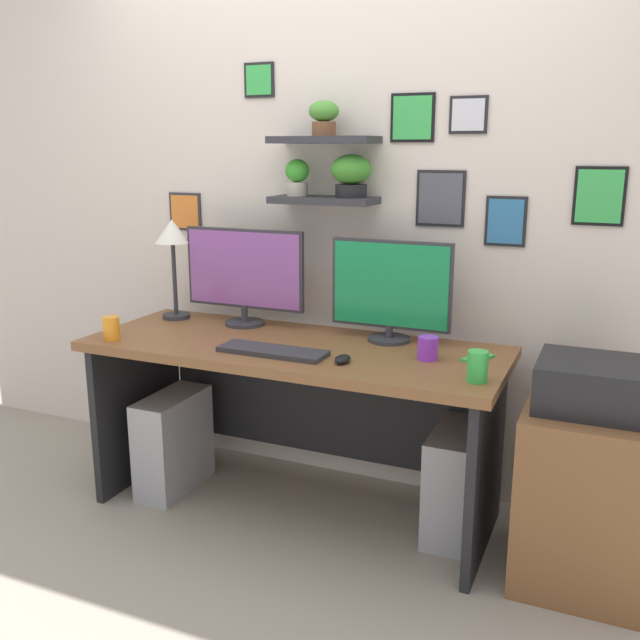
# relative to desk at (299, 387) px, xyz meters

# --- Properties ---
(ground_plane) EXTENTS (8.00, 8.00, 0.00)m
(ground_plane) POSITION_rel_desk_xyz_m (0.00, -0.06, -0.54)
(ground_plane) COLOR gray
(back_wall_assembly) EXTENTS (4.40, 0.24, 2.70)m
(back_wall_assembly) POSITION_rel_desk_xyz_m (0.00, 0.38, 0.81)
(back_wall_assembly) COLOR beige
(back_wall_assembly) RESTS_ON ground
(desk) EXTENTS (1.75, 0.68, 0.75)m
(desk) POSITION_rel_desk_xyz_m (0.00, 0.00, 0.00)
(desk) COLOR brown
(desk) RESTS_ON ground
(monitor_left) EXTENTS (0.59, 0.18, 0.44)m
(monitor_left) POSITION_rel_desk_xyz_m (-0.35, 0.16, 0.44)
(monitor_left) COLOR #2D2D33
(monitor_left) RESTS_ON desk
(monitor_right) EXTENTS (0.52, 0.18, 0.42)m
(monitor_right) POSITION_rel_desk_xyz_m (0.35, 0.16, 0.42)
(monitor_right) COLOR #2D2D33
(monitor_right) RESTS_ON desk
(keyboard) EXTENTS (0.44, 0.14, 0.02)m
(keyboard) POSITION_rel_desk_xyz_m (-0.02, -0.21, 0.22)
(keyboard) COLOR #2D2D33
(keyboard) RESTS_ON desk
(computer_mouse) EXTENTS (0.06, 0.09, 0.03)m
(computer_mouse) POSITION_rel_desk_xyz_m (0.28, -0.21, 0.22)
(computer_mouse) COLOR black
(computer_mouse) RESTS_ON desk
(desk_lamp) EXTENTS (0.16, 0.16, 0.47)m
(desk_lamp) POSITION_rel_desk_xyz_m (-0.71, 0.14, 0.57)
(desk_lamp) COLOR #2D2D33
(desk_lamp) RESTS_ON desk
(cell_phone) EXTENTS (0.11, 0.16, 0.01)m
(cell_phone) POSITION_rel_desk_xyz_m (0.75, 0.04, 0.21)
(cell_phone) COLOR green
(cell_phone) RESTS_ON desk
(coffee_mug) EXTENTS (0.08, 0.08, 0.09)m
(coffee_mug) POSITION_rel_desk_xyz_m (0.57, -0.04, 0.25)
(coffee_mug) COLOR purple
(coffee_mug) RESTS_ON desk
(pen_cup) EXTENTS (0.07, 0.07, 0.10)m
(pen_cup) POSITION_rel_desk_xyz_m (-0.74, -0.30, 0.26)
(pen_cup) COLOR orange
(pen_cup) RESTS_ON desk
(water_cup) EXTENTS (0.07, 0.07, 0.11)m
(water_cup) POSITION_rel_desk_xyz_m (0.79, -0.23, 0.26)
(water_cup) COLOR green
(water_cup) RESTS_ON desk
(drawer_cabinet) EXTENTS (0.44, 0.50, 0.66)m
(drawer_cabinet) POSITION_rel_desk_xyz_m (1.17, -0.09, -0.21)
(drawer_cabinet) COLOR brown
(drawer_cabinet) RESTS_ON ground
(printer) EXTENTS (0.38, 0.34, 0.17)m
(printer) POSITION_rel_desk_xyz_m (1.17, -0.09, 0.20)
(printer) COLOR black
(printer) RESTS_ON drawer_cabinet
(computer_tower_left) EXTENTS (0.18, 0.40, 0.45)m
(computer_tower_left) POSITION_rel_desk_xyz_m (-0.60, -0.10, -0.32)
(computer_tower_left) COLOR #99999E
(computer_tower_left) RESTS_ON ground
(computer_tower_right) EXTENTS (0.18, 0.40, 0.45)m
(computer_tower_right) POSITION_rel_desk_xyz_m (0.68, 0.03, -0.32)
(computer_tower_right) COLOR #99999E
(computer_tower_right) RESTS_ON ground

